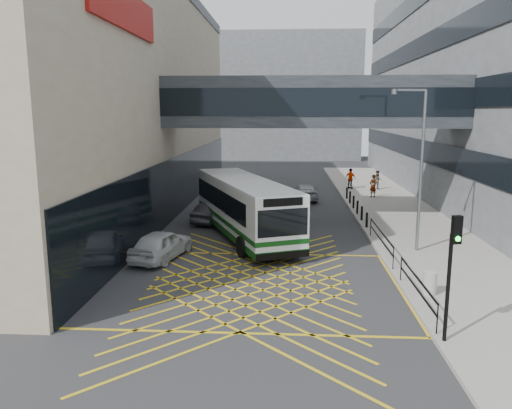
% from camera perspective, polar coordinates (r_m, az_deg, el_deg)
% --- Properties ---
extents(ground, '(120.00, 120.00, 0.00)m').
position_cam_1_polar(ground, '(20.61, -0.68, -9.19)').
color(ground, '#333335').
extents(building_whsmith, '(24.17, 42.00, 16.00)m').
position_cam_1_polar(building_whsmith, '(40.32, -25.80, 11.03)').
color(building_whsmith, tan).
rests_on(building_whsmith, ground).
extents(building_far, '(28.00, 16.00, 18.00)m').
position_cam_1_polar(building_far, '(79.43, 1.03, 12.08)').
color(building_far, slate).
rests_on(building_far, ground).
extents(skybridge, '(20.00, 4.10, 3.00)m').
position_cam_1_polar(skybridge, '(31.38, 6.50, 11.50)').
color(skybridge, '#2E3339').
rests_on(skybridge, ground).
extents(pavement, '(6.00, 54.00, 0.16)m').
position_cam_1_polar(pavement, '(35.83, 15.63, -0.88)').
color(pavement, '#9D988F').
rests_on(pavement, ground).
extents(box_junction, '(12.00, 9.00, 0.01)m').
position_cam_1_polar(box_junction, '(20.60, -0.68, -9.18)').
color(box_junction, gold).
rests_on(box_junction, ground).
extents(bus, '(6.86, 11.77, 3.26)m').
position_cam_1_polar(bus, '(27.96, -1.39, -0.18)').
color(bus, white).
rests_on(bus, ground).
extents(car_white, '(2.87, 4.85, 1.44)m').
position_cam_1_polar(car_white, '(24.34, -10.75, -4.48)').
color(car_white, silver).
rests_on(car_white, ground).
extents(car_dark, '(2.82, 4.43, 1.29)m').
position_cam_1_polar(car_dark, '(31.76, -4.83, -0.93)').
color(car_dark, '#222127').
rests_on(car_dark, ground).
extents(car_silver, '(2.30, 4.43, 1.32)m').
position_cam_1_polar(car_silver, '(39.97, 5.59, 1.47)').
color(car_silver, '#96999E').
rests_on(car_silver, ground).
extents(traffic_light, '(0.31, 0.47, 3.91)m').
position_cam_1_polar(traffic_light, '(15.67, 21.51, -6.00)').
color(traffic_light, black).
rests_on(traffic_light, pavement).
extents(street_lamp, '(1.78, 0.54, 7.85)m').
position_cam_1_polar(street_lamp, '(25.37, 18.06, 4.78)').
color(street_lamp, slate).
rests_on(street_lamp, pavement).
extents(litter_bin, '(0.51, 0.51, 0.88)m').
position_cam_1_polar(litter_bin, '(20.13, 19.25, -8.48)').
color(litter_bin, '#ADA89E').
rests_on(litter_bin, pavement).
extents(kerb_railings, '(0.05, 12.54, 1.00)m').
position_cam_1_polar(kerb_railings, '(22.48, 15.56, -5.54)').
color(kerb_railings, black).
rests_on(kerb_railings, pavement).
extents(bollards, '(0.14, 10.14, 0.90)m').
position_cam_1_polar(bollards, '(35.25, 11.30, -0.00)').
color(bollards, black).
rests_on(bollards, pavement).
extents(pedestrian_a, '(0.89, 0.83, 1.82)m').
position_cam_1_polar(pedestrian_a, '(41.18, 13.22, 2.08)').
color(pedestrian_a, gray).
rests_on(pedestrian_a, pavement).
extents(pedestrian_b, '(0.89, 0.62, 1.65)m').
position_cam_1_polar(pedestrian_b, '(45.37, 13.75, 2.72)').
color(pedestrian_b, gray).
rests_on(pedestrian_b, pavement).
extents(pedestrian_c, '(1.15, 1.07, 1.81)m').
position_cam_1_polar(pedestrian_c, '(45.31, 10.76, 2.93)').
color(pedestrian_c, gray).
rests_on(pedestrian_c, pavement).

